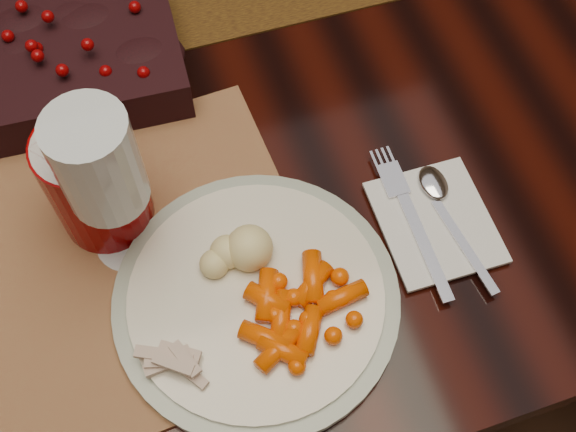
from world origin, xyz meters
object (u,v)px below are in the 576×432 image
object	(u,v)px
centerpiece	(15,66)
mashed_potatoes	(228,239)
turkey_shreds	(179,362)
dining_table	(219,214)
placemat_main	(73,282)
baby_carrots	(303,315)
napkin	(435,222)
wine_glass	(110,192)
dinner_plate	(256,298)
red_cup	(96,182)

from	to	relation	value
centerpiece	mashed_potatoes	bearing A→B (deg)	-59.94
centerpiece	turkey_shreds	bearing A→B (deg)	-77.16
dining_table	centerpiece	xyz separation A→B (m)	(-0.19, 0.02, 0.41)
placemat_main	baby_carrots	size ratio (longest dim) A/B	4.83
napkin	wine_glass	xyz separation A→B (m)	(-0.30, 0.08, 0.10)
placemat_main	napkin	bearing A→B (deg)	-11.34
placemat_main	dinner_plate	world-z (taller)	dinner_plate
placemat_main	red_cup	size ratio (longest dim) A/B	3.69
turkey_shreds	red_cup	distance (m)	0.19
napkin	baby_carrots	bearing A→B (deg)	-158.39
baby_carrots	red_cup	bearing A→B (deg)	130.12
napkin	red_cup	xyz separation A→B (m)	(-0.32, 0.12, 0.06)
red_cup	wine_glass	distance (m)	0.05
baby_carrots	wine_glass	size ratio (longest dim) A/B	0.48
napkin	dining_table	bearing A→B (deg)	122.89
placemat_main	wine_glass	xyz separation A→B (m)	(0.06, 0.03, 0.10)
baby_carrots	napkin	size ratio (longest dim) A/B	0.75
mashed_potatoes	turkey_shreds	bearing A→B (deg)	-127.72
centerpiece	mashed_potatoes	size ratio (longest dim) A/B	4.65
dining_table	dinner_plate	world-z (taller)	dinner_plate
mashed_potatoes	napkin	xyz separation A→B (m)	(0.21, -0.03, -0.03)
centerpiece	mashed_potatoes	distance (m)	0.33
dining_table	napkin	bearing A→B (deg)	-58.53
placemat_main	turkey_shreds	world-z (taller)	turkey_shreds
turkey_shreds	napkin	distance (m)	0.30
baby_carrots	turkey_shreds	distance (m)	0.12
placemat_main	wine_glass	world-z (taller)	wine_glass
napkin	red_cup	distance (m)	0.34
dinner_plate	turkey_shreds	bearing A→B (deg)	-153.47
baby_carrots	turkey_shreds	world-z (taller)	baby_carrots
centerpiece	turkey_shreds	distance (m)	0.39
placemat_main	dinner_plate	distance (m)	0.18
dining_table	turkey_shreds	distance (m)	0.55
wine_glass	mashed_potatoes	bearing A→B (deg)	-27.51
mashed_potatoes	napkin	bearing A→B (deg)	-8.61
centerpiece	wine_glass	xyz separation A→B (m)	(0.07, -0.23, 0.06)
dinner_plate	wine_glass	world-z (taller)	wine_glass
placemat_main	mashed_potatoes	size ratio (longest dim) A/B	6.01
red_cup	wine_glass	world-z (taller)	wine_glass
placemat_main	baby_carrots	distance (m)	0.23
mashed_potatoes	dinner_plate	bearing A→B (deg)	-80.06
placemat_main	napkin	xyz separation A→B (m)	(0.37, -0.05, 0.00)
placemat_main	dinner_plate	xyz separation A→B (m)	(0.17, -0.08, 0.01)
mashed_potatoes	red_cup	xyz separation A→B (m)	(-0.11, 0.09, 0.03)
dining_table	turkey_shreds	bearing A→B (deg)	-106.47
dining_table	placemat_main	bearing A→B (deg)	-127.90
mashed_potatoes	red_cup	distance (m)	0.14
dining_table	mashed_potatoes	size ratio (longest dim) A/B	23.00
napkin	mashed_potatoes	bearing A→B (deg)	172.81
mashed_potatoes	napkin	size ratio (longest dim) A/B	0.60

